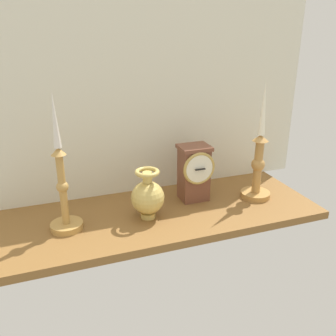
% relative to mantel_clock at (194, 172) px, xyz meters
% --- Properties ---
extents(ground_plane, '(1.00, 0.36, 0.02)m').
position_rel_mantel_clock_xyz_m(ground_plane, '(-0.14, -0.04, -0.11)').
color(ground_plane, brown).
extents(back_wall, '(1.20, 0.02, 0.65)m').
position_rel_mantel_clock_xyz_m(back_wall, '(-0.14, 0.14, 0.23)').
color(back_wall, silver).
rests_on(back_wall, ground_plane).
extents(mantel_clock, '(0.11, 0.09, 0.18)m').
position_rel_mantel_clock_xyz_m(mantel_clock, '(0.00, 0.00, 0.00)').
color(mantel_clock, brown).
rests_on(mantel_clock, ground_plane).
extents(candlestick_tall_left, '(0.10, 0.10, 0.39)m').
position_rel_mantel_clock_xyz_m(candlestick_tall_left, '(0.20, -0.05, 0.02)').
color(candlestick_tall_left, '#B78442').
rests_on(candlestick_tall_left, ground_plane).
extents(candlestick_tall_center, '(0.09, 0.09, 0.39)m').
position_rel_mantel_clock_xyz_m(candlestick_tall_center, '(-0.41, -0.05, 0.02)').
color(candlestick_tall_center, '#BA8C46').
rests_on(candlestick_tall_center, ground_plane).
extents(brass_vase_bulbous, '(0.10, 0.10, 0.15)m').
position_rel_mantel_clock_xyz_m(brass_vase_bulbous, '(-0.18, -0.07, -0.03)').
color(brass_vase_bulbous, tan).
rests_on(brass_vase_bulbous, ground_plane).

